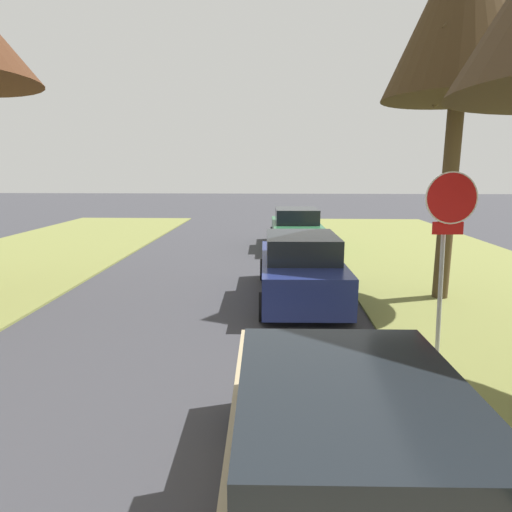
{
  "coord_description": "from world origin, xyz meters",
  "views": [
    {
      "loc": [
        1.6,
        3.28,
        3.03
      ],
      "look_at": [
        1.27,
        11.3,
        1.41
      ],
      "focal_mm": 29.93,
      "sensor_mm": 36.0,
      "label": 1
    }
  ],
  "objects_px": {
    "parked_sedan_navy": "(300,269)",
    "stop_sign_far": "(448,225)",
    "street_tree_right_mid_b": "(465,9)",
    "parked_sedan_tan": "(344,471)",
    "parked_sedan_green": "(296,229)"
  },
  "relations": [
    {
      "from": "parked_sedan_tan",
      "to": "stop_sign_far",
      "type": "bearing_deg",
      "value": 60.16
    },
    {
      "from": "stop_sign_far",
      "to": "street_tree_right_mid_b",
      "type": "bearing_deg",
      "value": 68.75
    },
    {
      "from": "street_tree_right_mid_b",
      "to": "parked_sedan_tan",
      "type": "distance_m",
      "value": 9.67
    },
    {
      "from": "stop_sign_far",
      "to": "parked_sedan_green",
      "type": "relative_size",
      "value": 0.67
    },
    {
      "from": "stop_sign_far",
      "to": "street_tree_right_mid_b",
      "type": "xyz_separation_m",
      "value": [
        1.28,
        3.28,
        4.18
      ]
    },
    {
      "from": "stop_sign_far",
      "to": "parked_sedan_tan",
      "type": "xyz_separation_m",
      "value": [
        -2.16,
        -3.77,
        -1.47
      ]
    },
    {
      "from": "stop_sign_far",
      "to": "street_tree_right_mid_b",
      "type": "height_order",
      "value": "street_tree_right_mid_b"
    },
    {
      "from": "stop_sign_far",
      "to": "parked_sedan_navy",
      "type": "distance_m",
      "value": 4.09
    },
    {
      "from": "street_tree_right_mid_b",
      "to": "parked_sedan_tan",
      "type": "bearing_deg",
      "value": -116.0
    },
    {
      "from": "parked_sedan_navy",
      "to": "parked_sedan_green",
      "type": "relative_size",
      "value": 1.0
    },
    {
      "from": "street_tree_right_mid_b",
      "to": "parked_sedan_green",
      "type": "bearing_deg",
      "value": 114.54
    },
    {
      "from": "parked_sedan_tan",
      "to": "parked_sedan_green",
      "type": "xyz_separation_m",
      "value": [
        0.33,
        13.86,
        0.0
      ]
    },
    {
      "from": "street_tree_right_mid_b",
      "to": "parked_sedan_green",
      "type": "height_order",
      "value": "street_tree_right_mid_b"
    },
    {
      "from": "parked_sedan_navy",
      "to": "stop_sign_far",
      "type": "bearing_deg",
      "value": -57.07
    },
    {
      "from": "stop_sign_far",
      "to": "parked_sedan_tan",
      "type": "relative_size",
      "value": 0.67
    }
  ]
}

